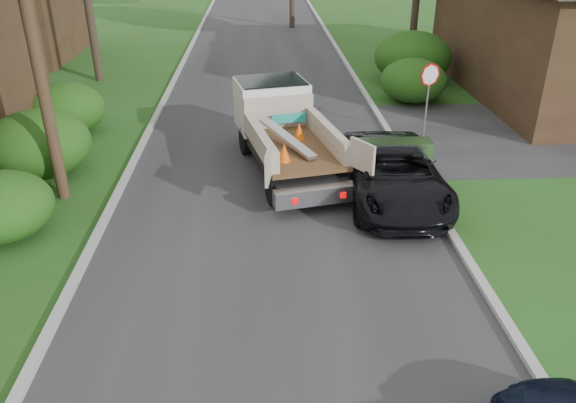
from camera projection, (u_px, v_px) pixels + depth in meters
The scene contains 12 objects.
ground at pixel (279, 307), 10.65m from camera, with size 120.00×120.00×0.00m, color #254814.
road at pixel (268, 129), 19.55m from camera, with size 8.00×90.00×0.02m, color #28282B.
curb_left at pixel (149, 130), 19.34m from camera, with size 0.20×90.00×0.12m, color #9E9E99.
curb_right at pixel (385, 126), 19.72m from camera, with size 0.20×90.00×0.12m, color #9E9E99.
stop_sign at pixel (429, 85), 18.10m from camera, with size 0.71×0.32×2.48m.
hedge_left_a at pixel (0, 207), 12.69m from camera, with size 2.34×2.34×1.53m, color #1E4710.
hedge_left_b at pixel (39, 144), 15.72m from camera, with size 2.86×2.86×1.87m, color #1E4710.
hedge_left_c at pixel (66, 109), 18.86m from camera, with size 2.60×2.60×1.70m, color #1E4710.
hedge_right_a at pixel (413, 81), 22.11m from camera, with size 2.60×2.60×1.70m, color #1E4710.
hedge_right_b at pixel (413, 57), 24.69m from camera, with size 3.38×3.38×2.21m, color #1E4710.
flatbed_truck at pixel (280, 122), 16.55m from camera, with size 3.59×6.18×2.20m.
black_pickup at pixel (393, 173), 14.48m from camera, with size 2.37×5.14×1.43m, color black.
Camera 1 is at (-0.27, -8.58, 6.62)m, focal length 35.00 mm.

